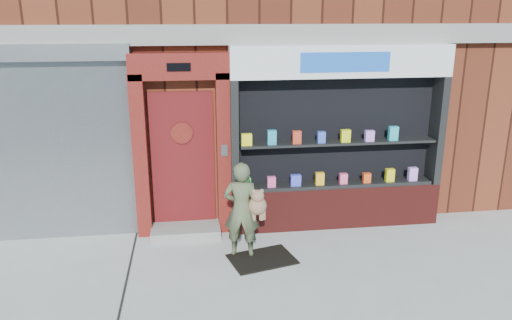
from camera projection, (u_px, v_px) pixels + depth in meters
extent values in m
plane|color=#9E9E99|center=(244.00, 287.00, 6.57)|extent=(80.00, 80.00, 0.00)
cube|color=gray|center=(228.00, 35.00, 7.49)|extent=(12.00, 0.16, 0.30)
cube|color=gray|center=(34.00, 153.00, 7.62)|extent=(3.00, 0.10, 2.80)
cube|color=slate|center=(19.00, 53.00, 7.13)|extent=(3.10, 0.30, 0.24)
cube|color=#51110E|center=(141.00, 157.00, 7.78)|extent=(0.22, 0.28, 2.60)
cube|color=#51110E|center=(224.00, 154.00, 7.95)|extent=(0.22, 0.28, 2.60)
cube|color=#51110E|center=(179.00, 66.00, 7.47)|extent=(1.50, 0.28, 0.40)
cube|color=black|center=(179.00, 67.00, 7.33)|extent=(0.35, 0.01, 0.12)
cube|color=#560F11|center=(183.00, 160.00, 8.00)|extent=(1.00, 0.06, 2.20)
cylinder|color=black|center=(182.00, 133.00, 7.84)|extent=(0.28, 0.02, 0.28)
cylinder|color=#51110E|center=(182.00, 133.00, 7.83)|extent=(0.34, 0.02, 0.34)
cube|color=gray|center=(186.00, 231.00, 8.07)|extent=(1.10, 0.55, 0.15)
cube|color=slate|center=(224.00, 151.00, 7.78)|extent=(0.10, 0.02, 0.18)
cube|color=#581714|center=(335.00, 205.00, 8.41)|extent=(3.50, 0.40, 0.70)
cube|color=black|center=(234.00, 136.00, 7.83)|extent=(0.12, 0.40, 1.80)
cube|color=black|center=(437.00, 130.00, 8.27)|extent=(0.12, 0.40, 1.80)
cube|color=black|center=(335.00, 130.00, 8.23)|extent=(3.30, 0.03, 1.80)
cube|color=black|center=(336.00, 184.00, 8.30)|extent=(3.20, 0.36, 0.06)
cube|color=black|center=(338.00, 142.00, 8.09)|extent=(3.20, 0.36, 0.04)
cube|color=white|center=(342.00, 61.00, 7.72)|extent=(3.50, 0.40, 0.50)
cube|color=blue|center=(346.00, 62.00, 7.53)|extent=(1.40, 0.01, 0.30)
cube|color=green|center=(247.00, 183.00, 8.00)|extent=(0.13, 0.09, 0.17)
cube|color=#EC4E95|center=(271.00, 182.00, 8.05)|extent=(0.13, 0.09, 0.17)
cube|color=#4149DF|center=(296.00, 180.00, 8.10)|extent=(0.17, 0.09, 0.19)
cube|color=yellow|center=(320.00, 179.00, 8.15)|extent=(0.14, 0.09, 0.21)
cube|color=#FB538A|center=(343.00, 179.00, 8.20)|extent=(0.13, 0.09, 0.17)
cube|color=#F74D1A|center=(367.00, 178.00, 8.26)|extent=(0.12, 0.09, 0.16)
cube|color=yellow|center=(390.00, 175.00, 8.30)|extent=(0.14, 0.09, 0.22)
cube|color=#CE8BFB|center=(413.00, 174.00, 8.35)|extent=(0.14, 0.09, 0.22)
cube|color=#FFFB1A|center=(247.00, 140.00, 7.79)|extent=(0.16, 0.09, 0.19)
cube|color=teal|center=(272.00, 137.00, 7.84)|extent=(0.14, 0.09, 0.23)
cube|color=red|center=(297.00, 137.00, 7.89)|extent=(0.14, 0.09, 0.21)
cube|color=blue|center=(321.00, 137.00, 7.95)|extent=(0.12, 0.09, 0.18)
cube|color=yellow|center=(345.00, 136.00, 8.00)|extent=(0.15, 0.09, 0.20)
cube|color=#C584EE|center=(369.00, 136.00, 8.05)|extent=(0.14, 0.09, 0.18)
cube|color=#25ABB9|center=(393.00, 133.00, 8.10)|extent=(0.15, 0.09, 0.23)
imported|color=#495236|center=(241.00, 210.00, 7.24)|extent=(0.59, 0.45, 1.44)
sphere|color=brown|center=(257.00, 206.00, 7.23)|extent=(0.27, 0.27, 0.27)
sphere|color=brown|center=(258.00, 196.00, 7.14)|extent=(0.18, 0.18, 0.18)
sphere|color=brown|center=(254.00, 191.00, 7.12)|extent=(0.06, 0.06, 0.06)
sphere|color=brown|center=(262.00, 191.00, 7.13)|extent=(0.06, 0.06, 0.06)
cylinder|color=brown|center=(251.00, 215.00, 7.26)|extent=(0.06, 0.06, 0.16)
cylinder|color=brown|center=(264.00, 214.00, 7.29)|extent=(0.06, 0.06, 0.16)
cylinder|color=brown|center=(254.00, 215.00, 7.25)|extent=(0.06, 0.06, 0.16)
cylinder|color=brown|center=(261.00, 215.00, 7.26)|extent=(0.06, 0.06, 0.16)
cube|color=black|center=(262.00, 259.00, 7.29)|extent=(1.05, 0.85, 0.02)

